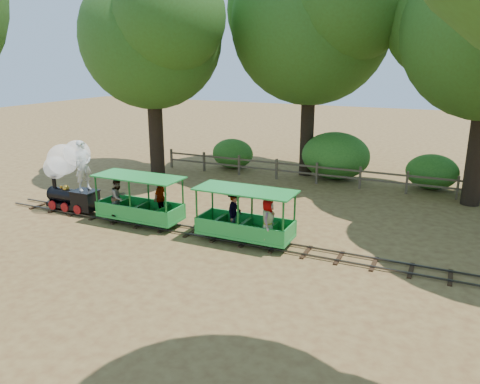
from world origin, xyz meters
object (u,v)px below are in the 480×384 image
at_px(carriage_front, 139,203).
at_px(carriage_rear, 246,219).
at_px(fence, 338,174).
at_px(locomotive, 69,170).

bearing_deg(carriage_front, carriage_rear, -0.12).
xyz_separation_m(carriage_front, fence, (5.12, 8.03, -0.22)).
distance_m(carriage_rear, fence, 8.10).
height_order(locomotive, carriage_front, locomotive).
relative_size(carriage_rear, fence, 0.18).
bearing_deg(carriage_rear, fence, 83.08).
height_order(carriage_rear, fence, carriage_rear).
relative_size(locomotive, fence, 0.16).
xyz_separation_m(locomotive, carriage_rear, (7.37, -0.12, -0.80)).
height_order(locomotive, carriage_rear, locomotive).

